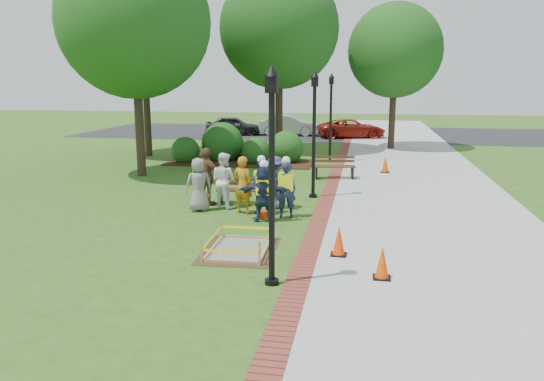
% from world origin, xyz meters
% --- Properties ---
extents(ground, '(100.00, 100.00, 0.00)m').
position_xyz_m(ground, '(0.00, 0.00, 0.00)').
color(ground, '#285116').
rests_on(ground, ground).
extents(sidewalk, '(6.00, 60.00, 0.02)m').
position_xyz_m(sidewalk, '(5.00, 10.00, 0.01)').
color(sidewalk, '#9E9E99').
rests_on(sidewalk, ground).
extents(brick_edging, '(0.50, 60.00, 0.03)m').
position_xyz_m(brick_edging, '(1.75, 10.00, 0.01)').
color(brick_edging, maroon).
rests_on(brick_edging, ground).
extents(mulch_bed, '(7.00, 3.00, 0.05)m').
position_xyz_m(mulch_bed, '(-3.00, 12.00, 0.02)').
color(mulch_bed, '#381E0F').
rests_on(mulch_bed, ground).
extents(parking_lot, '(36.00, 12.00, 0.01)m').
position_xyz_m(parking_lot, '(0.00, 27.00, 0.00)').
color(parking_lot, black).
rests_on(parking_lot, ground).
extents(wet_concrete_pad, '(1.79, 2.36, 0.55)m').
position_xyz_m(wet_concrete_pad, '(0.12, -1.08, 0.23)').
color(wet_concrete_pad, '#47331E').
rests_on(wet_concrete_pad, ground).
extents(bench_near, '(1.53, 0.58, 0.81)m').
position_xyz_m(bench_near, '(-0.99, 3.61, 0.26)').
color(bench_near, '#4D271A').
rests_on(bench_near, ground).
extents(bench_far, '(1.74, 0.79, 0.91)m').
position_xyz_m(bench_far, '(1.75, 8.59, 0.29)').
color(bench_far, brown).
rests_on(bench_far, ground).
extents(cone_front, '(0.36, 0.36, 0.70)m').
position_xyz_m(cone_front, '(3.41, -2.34, 0.34)').
color(cone_front, black).
rests_on(cone_front, ground).
extents(cone_back, '(0.36, 0.36, 0.72)m').
position_xyz_m(cone_back, '(2.46, -1.05, 0.35)').
color(cone_back, black).
rests_on(cone_back, ground).
extents(cone_far, '(0.38, 0.38, 0.75)m').
position_xyz_m(cone_far, '(3.83, 10.32, 0.36)').
color(cone_far, black).
rests_on(cone_far, ground).
extents(toolbox, '(0.39, 0.22, 0.19)m').
position_xyz_m(toolbox, '(0.12, 1.99, 0.10)').
color(toolbox, '#B32A0D').
rests_on(toolbox, ground).
extents(lamp_near, '(0.28, 0.28, 4.26)m').
position_xyz_m(lamp_near, '(1.25, -3.00, 2.48)').
color(lamp_near, black).
rests_on(lamp_near, ground).
extents(lamp_mid, '(0.28, 0.28, 4.26)m').
position_xyz_m(lamp_mid, '(1.25, 5.00, 2.48)').
color(lamp_mid, black).
rests_on(lamp_mid, ground).
extents(lamp_far, '(0.28, 0.28, 4.26)m').
position_xyz_m(lamp_far, '(1.25, 13.00, 2.48)').
color(lamp_far, black).
rests_on(lamp_far, ground).
extents(tree_left, '(6.09, 6.09, 9.26)m').
position_xyz_m(tree_left, '(-6.28, 7.91, 6.20)').
color(tree_left, '#3D2D1E').
rests_on(tree_left, ground).
extents(tree_back, '(6.42, 6.42, 9.83)m').
position_xyz_m(tree_back, '(-1.85, 16.44, 6.61)').
color(tree_back, '#3D2D1E').
rests_on(tree_back, ground).
extents(tree_right, '(5.31, 5.31, 8.21)m').
position_xyz_m(tree_right, '(4.39, 18.78, 5.54)').
color(tree_right, '#3D2D1E').
rests_on(tree_right, ground).
extents(tree_far, '(6.17, 6.17, 9.31)m').
position_xyz_m(tree_far, '(-8.34, 13.51, 6.21)').
color(tree_far, '#3D2D1E').
rests_on(tree_far, ground).
extents(shrub_a, '(1.36, 1.36, 1.36)m').
position_xyz_m(shrub_a, '(-5.63, 11.58, 0.00)').
color(shrub_a, '#164914').
rests_on(shrub_a, ground).
extents(shrub_b, '(2.05, 2.05, 2.05)m').
position_xyz_m(shrub_b, '(-4.04, 12.53, 0.00)').
color(shrub_b, '#164914').
rests_on(shrub_b, ground).
extents(shrub_c, '(1.36, 1.36, 1.36)m').
position_xyz_m(shrub_c, '(-2.20, 11.94, 0.00)').
color(shrub_c, '#164914').
rests_on(shrub_c, ground).
extents(shrub_d, '(1.66, 1.66, 1.66)m').
position_xyz_m(shrub_d, '(-0.83, 12.47, 0.00)').
color(shrub_d, '#164914').
rests_on(shrub_d, ground).
extents(shrub_e, '(1.10, 1.10, 1.10)m').
position_xyz_m(shrub_e, '(-3.15, 13.03, 0.00)').
color(shrub_e, '#164914').
rests_on(shrub_e, ground).
extents(casual_person_a, '(0.62, 0.54, 1.65)m').
position_xyz_m(casual_person_a, '(-2.01, 2.47, 0.82)').
color(casual_person_a, gray).
rests_on(casual_person_a, ground).
extents(casual_person_b, '(0.64, 0.51, 1.75)m').
position_xyz_m(casual_person_b, '(-0.60, 2.42, 0.87)').
color(casual_person_b, '#B87115').
rests_on(casual_person_b, ground).
extents(casual_person_c, '(0.66, 0.56, 1.75)m').
position_xyz_m(casual_person_c, '(-1.37, 3.03, 0.87)').
color(casual_person_c, white).
rests_on(casual_person_c, ground).
extents(casual_person_d, '(0.70, 0.59, 1.86)m').
position_xyz_m(casual_person_d, '(-1.98, 3.24, 0.93)').
color(casual_person_d, brown).
rests_on(casual_person_d, ground).
extents(casual_person_e, '(0.62, 0.51, 1.66)m').
position_xyz_m(casual_person_e, '(0.23, 3.17, 0.83)').
color(casual_person_e, '#323958').
rests_on(casual_person_e, ground).
extents(hivis_worker_a, '(0.54, 0.37, 1.78)m').
position_xyz_m(hivis_worker_a, '(0.19, 1.62, 0.89)').
color(hivis_worker_a, '#16253B').
rests_on(hivis_worker_a, ground).
extents(hivis_worker_b, '(0.60, 0.46, 1.81)m').
position_xyz_m(hivis_worker_b, '(0.74, 2.17, 0.90)').
color(hivis_worker_b, '#1B2A48').
rests_on(hivis_worker_b, ground).
extents(hivis_worker_c, '(0.56, 0.40, 1.78)m').
position_xyz_m(hivis_worker_c, '(-0.06, 2.49, 0.89)').
color(hivis_worker_c, '#16203A').
rests_on(hivis_worker_c, ground).
extents(parked_car_a, '(2.70, 4.78, 1.47)m').
position_xyz_m(parked_car_a, '(-6.50, 24.43, 0.00)').
color(parked_car_a, '#252628').
rests_on(parked_car_a, ground).
extents(parked_car_b, '(2.13, 4.80, 1.56)m').
position_xyz_m(parked_car_b, '(-2.50, 24.94, 0.00)').
color(parked_car_b, '#ABACB1').
rests_on(parked_car_b, ground).
extents(parked_car_c, '(2.85, 4.58, 1.39)m').
position_xyz_m(parked_car_c, '(1.95, 24.13, 0.00)').
color(parked_car_c, maroon).
rests_on(parked_car_c, ground).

